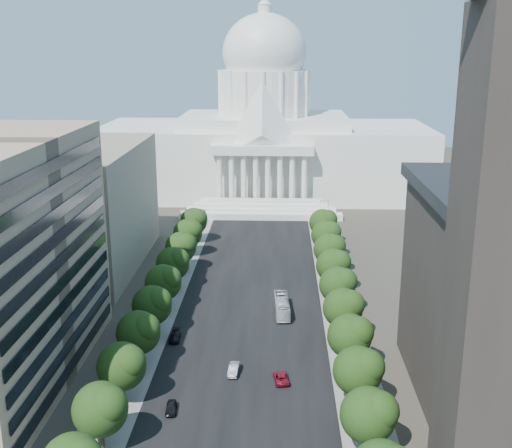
# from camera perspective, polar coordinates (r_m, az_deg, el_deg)

# --- Properties ---
(road_asphalt) EXTENTS (30.00, 260.00, 0.01)m
(road_asphalt) POSITION_cam_1_polar(r_m,az_deg,el_deg) (151.62, -0.22, -5.08)
(road_asphalt) COLOR black
(road_asphalt) RESTS_ON ground
(sidewalk_left) EXTENTS (8.00, 260.00, 0.02)m
(sidewalk_left) POSITION_cam_1_polar(r_m,az_deg,el_deg) (153.54, -7.35, -4.94)
(sidewalk_left) COLOR gray
(sidewalk_left) RESTS_ON ground
(sidewalk_right) EXTENTS (8.00, 260.00, 0.02)m
(sidewalk_right) POSITION_cam_1_polar(r_m,az_deg,el_deg) (152.07, 6.98, -5.14)
(sidewalk_right) COLOR gray
(sidewalk_right) RESTS_ON ground
(capitol) EXTENTS (120.00, 56.00, 73.00)m
(capitol) POSITION_cam_1_polar(r_m,az_deg,el_deg) (239.05, 0.72, 7.54)
(capitol) COLOR white
(capitol) RESTS_ON ground
(office_block_left_far) EXTENTS (38.00, 52.00, 30.00)m
(office_block_left_far) POSITION_cam_1_polar(r_m,az_deg,el_deg) (165.58, -16.92, 1.45)
(office_block_left_far) COLOR gray
(office_block_left_far) RESTS_ON ground
(tree_l_b) EXTENTS (7.79, 7.60, 9.97)m
(tree_l_b) POSITION_cam_1_polar(r_m,az_deg,el_deg) (92.09, -13.52, -15.64)
(tree_l_b) COLOR #33261C
(tree_l_b) RESTS_ON ground
(tree_l_c) EXTENTS (7.79, 7.60, 9.97)m
(tree_l_c) POSITION_cam_1_polar(r_m,az_deg,el_deg) (102.16, -11.72, -12.20)
(tree_l_c) COLOR #33261C
(tree_l_c) RESTS_ON ground
(tree_l_d) EXTENTS (7.79, 7.60, 9.97)m
(tree_l_d) POSITION_cam_1_polar(r_m,az_deg,el_deg) (112.61, -10.28, -9.39)
(tree_l_d) COLOR #33261C
(tree_l_d) RESTS_ON ground
(tree_l_e) EXTENTS (7.79, 7.60, 9.97)m
(tree_l_e) POSITION_cam_1_polar(r_m,az_deg,el_deg) (123.35, -9.11, -7.05)
(tree_l_e) COLOR #33261C
(tree_l_e) RESTS_ON ground
(tree_l_f) EXTENTS (7.79, 7.60, 9.97)m
(tree_l_f) POSITION_cam_1_polar(r_m,az_deg,el_deg) (134.29, -8.13, -5.09)
(tree_l_f) COLOR #33261C
(tree_l_f) RESTS_ON ground
(tree_l_g) EXTENTS (7.79, 7.60, 9.97)m
(tree_l_g) POSITION_cam_1_polar(r_m,az_deg,el_deg) (145.41, -7.31, -3.43)
(tree_l_g) COLOR #33261C
(tree_l_g) RESTS_ON ground
(tree_l_h) EXTENTS (7.79, 7.60, 9.97)m
(tree_l_h) POSITION_cam_1_polar(r_m,az_deg,el_deg) (156.65, -6.61, -2.00)
(tree_l_h) COLOR #33261C
(tree_l_h) RESTS_ON ground
(tree_l_i) EXTENTS (7.79, 7.60, 9.97)m
(tree_l_i) POSITION_cam_1_polar(r_m,az_deg,el_deg) (168.00, -6.00, -0.77)
(tree_l_i) COLOR #33261C
(tree_l_i) RESTS_ON ground
(tree_l_j) EXTENTS (7.79, 7.60, 9.97)m
(tree_l_j) POSITION_cam_1_polar(r_m,az_deg,el_deg) (179.44, -5.47, 0.31)
(tree_l_j) COLOR #33261C
(tree_l_j) RESTS_ON ground
(tree_r_b) EXTENTS (7.79, 7.60, 9.97)m
(tree_r_b) POSITION_cam_1_polar(r_m,az_deg,el_deg) (89.87, 10.18, -16.27)
(tree_r_b) COLOR #33261C
(tree_r_b) RESTS_ON ground
(tree_r_c) EXTENTS (7.79, 7.60, 9.97)m
(tree_r_c) POSITION_cam_1_polar(r_m,az_deg,el_deg) (100.17, 9.24, -12.66)
(tree_r_c) COLOR #33261C
(tree_r_c) RESTS_ON ground
(tree_r_d) EXTENTS (7.79, 7.60, 9.97)m
(tree_r_d) POSITION_cam_1_polar(r_m,az_deg,el_deg) (110.81, 8.50, -9.73)
(tree_r_d) COLOR #33261C
(tree_r_d) RESTS_ON ground
(tree_r_e) EXTENTS (7.79, 7.60, 9.97)m
(tree_r_e) POSITION_cam_1_polar(r_m,az_deg,el_deg) (121.70, 7.91, -7.32)
(tree_r_e) COLOR #33261C
(tree_r_e) RESTS_ON ground
(tree_r_f) EXTENTS (7.79, 7.60, 9.97)m
(tree_r_f) POSITION_cam_1_polar(r_m,az_deg,el_deg) (132.78, 7.41, -5.31)
(tree_r_f) COLOR #33261C
(tree_r_f) RESTS_ON ground
(tree_r_g) EXTENTS (7.79, 7.60, 9.97)m
(tree_r_g) POSITION_cam_1_polar(r_m,az_deg,el_deg) (144.01, 7.00, -3.61)
(tree_r_g) COLOR #33261C
(tree_r_g) RESTS_ON ground
(tree_r_h) EXTENTS (7.79, 7.60, 9.97)m
(tree_r_h) POSITION_cam_1_polar(r_m,az_deg,el_deg) (155.36, 6.64, -2.15)
(tree_r_h) COLOR #33261C
(tree_r_h) RESTS_ON ground
(tree_r_i) EXTENTS (7.79, 7.60, 9.97)m
(tree_r_i) POSITION_cam_1_polar(r_m,az_deg,el_deg) (166.80, 6.34, -0.90)
(tree_r_i) COLOR #33261C
(tree_r_i) RESTS_ON ground
(tree_r_j) EXTENTS (7.79, 7.60, 9.97)m
(tree_r_j) POSITION_cam_1_polar(r_m,az_deg,el_deg) (178.31, 6.07, 0.20)
(tree_r_j) COLOR #33261C
(tree_r_j) RESTS_ON ground
(streetlight_b) EXTENTS (2.61, 0.44, 9.00)m
(streetlight_b) POSITION_cam_1_polar(r_m,az_deg,el_deg) (99.97, 10.20, -13.18)
(streetlight_b) COLOR gray
(streetlight_b) RESTS_ON ground
(streetlight_c) EXTENTS (2.61, 0.44, 9.00)m
(streetlight_c) POSITION_cam_1_polar(r_m,az_deg,el_deg) (122.29, 8.62, -7.56)
(streetlight_c) COLOR gray
(streetlight_c) RESTS_ON ground
(streetlight_d) EXTENTS (2.61, 0.44, 9.00)m
(streetlight_d) POSITION_cam_1_polar(r_m,az_deg,el_deg) (145.49, 7.57, -3.69)
(streetlight_d) COLOR gray
(streetlight_d) RESTS_ON ground
(streetlight_e) EXTENTS (2.61, 0.44, 9.00)m
(streetlight_e) POSITION_cam_1_polar(r_m,az_deg,el_deg) (169.20, 6.81, -0.90)
(streetlight_e) COLOR gray
(streetlight_e) RESTS_ON ground
(streetlight_f) EXTENTS (2.61, 0.44, 9.00)m
(streetlight_f) POSITION_cam_1_polar(r_m,az_deg,el_deg) (193.23, 6.24, 1.21)
(streetlight_f) COLOR gray
(streetlight_f) RESTS_ON ground
(car_dark_a) EXTENTS (1.93, 4.09, 1.35)m
(car_dark_a) POSITION_cam_1_polar(r_m,az_deg,el_deg) (101.62, -7.56, -15.90)
(car_dark_a) COLOR black
(car_dark_a) RESTS_ON ground
(car_silver) EXTENTS (1.95, 4.82, 1.56)m
(car_silver) POSITION_cam_1_polar(r_m,az_deg,el_deg) (111.02, -1.99, -12.79)
(car_silver) COLOR #93969A
(car_silver) RESTS_ON ground
(car_red) EXTENTS (2.90, 5.16, 1.36)m
(car_red) POSITION_cam_1_polar(r_m,az_deg,el_deg) (108.76, 2.24, -13.50)
(car_red) COLOR maroon
(car_red) RESTS_ON ground
(car_dark_b) EXTENTS (2.20, 4.99, 1.42)m
(car_dark_b) POSITION_cam_1_polar(r_m,az_deg,el_deg) (123.41, -7.22, -9.88)
(car_dark_b) COLOR black
(car_dark_b) RESTS_ON ground
(city_bus) EXTENTS (3.44, 11.93, 3.28)m
(city_bus) POSITION_cam_1_polar(r_m,az_deg,el_deg) (133.59, 2.31, -7.28)
(city_bus) COLOR silver
(city_bus) RESTS_ON ground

